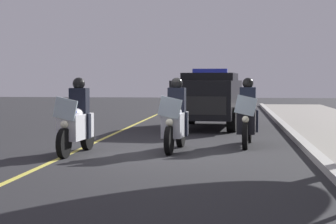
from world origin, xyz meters
TOP-DOWN VIEW (x-y plane):
  - ground_plane at (0.00, 0.00)m, footprint 80.00×80.00m
  - curb_strip at (0.00, 3.28)m, footprint 48.00×0.24m
  - lane_stripe_center at (0.00, -2.11)m, footprint 48.00×0.12m
  - police_motorcycle_lead_left at (0.41, -1.96)m, footprint 2.14×0.62m
  - police_motorcycle_lead_right at (-0.42, 0.20)m, footprint 2.14×0.62m
  - police_motorcycle_trailing at (-1.60, 1.90)m, footprint 2.14×0.62m
  - police_suv at (-6.94, 0.72)m, footprint 5.03×2.38m

SIDE VIEW (x-z plane):
  - ground_plane at x=0.00m, z-range 0.00..0.00m
  - lane_stripe_center at x=0.00m, z-range 0.00..0.01m
  - curb_strip at x=0.00m, z-range 0.00..0.15m
  - police_motorcycle_lead_left at x=0.41m, z-range -0.16..1.56m
  - police_motorcycle_lead_right at x=-0.42m, z-range -0.16..1.56m
  - police_motorcycle_trailing at x=-1.60m, z-range -0.16..1.56m
  - police_suv at x=-6.94m, z-range 0.04..2.09m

